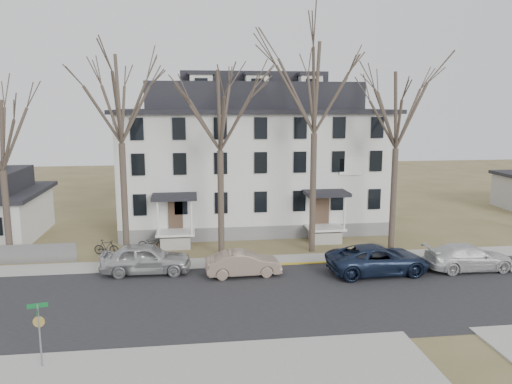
{
  "coord_description": "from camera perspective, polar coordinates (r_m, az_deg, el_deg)",
  "views": [
    {
      "loc": [
        -6.77,
        -21.43,
        9.63
      ],
      "look_at": [
        -2.84,
        9.0,
        4.22
      ],
      "focal_mm": 35.0,
      "sensor_mm": 36.0,
      "label": 1
    }
  ],
  "objects": [
    {
      "name": "car_white",
      "position": [
        32.0,
        23.13,
        -6.94
      ],
      "size": [
        5.17,
        2.11,
        1.5
      ],
      "primitive_type": "imported",
      "rotation": [
        0.0,
        0.0,
        1.57
      ],
      "color": "silver",
      "rests_on": "ground"
    },
    {
      "name": "car_navy",
      "position": [
        29.72,
        13.77,
        -7.55
      ],
      "size": [
        5.98,
        2.97,
        1.63
      ],
      "primitive_type": "imported",
      "rotation": [
        0.0,
        0.0,
        1.62
      ],
      "color": "#172239",
      "rests_on": "ground"
    },
    {
      "name": "car_tan",
      "position": [
        28.54,
        -1.46,
        -8.23
      ],
      "size": [
        4.32,
        1.7,
        1.4
      ],
      "primitive_type": "imported",
      "rotation": [
        0.0,
        0.0,
        1.62
      ],
      "color": "gray",
      "rests_on": "ground"
    },
    {
      "name": "car_silver",
      "position": [
        29.55,
        -12.45,
        -7.49
      ],
      "size": [
        5.18,
        2.26,
        1.74
      ],
      "primitive_type": "imported",
      "rotation": [
        0.0,
        0.0,
        1.53
      ],
      "color": "#B1B1B1",
      "rests_on": "ground"
    },
    {
      "name": "main_road",
      "position": [
        26.22,
        8.32,
        -11.66
      ],
      "size": [
        120.0,
        10.0,
        0.04
      ],
      "primitive_type": "cube",
      "color": "#27272A",
      "rests_on": "ground"
    },
    {
      "name": "tree_center",
      "position": [
        32.22,
        6.77,
        12.52
      ],
      "size": [
        9.0,
        9.0,
        14.7
      ],
      "color": "#473B31",
      "rests_on": "ground"
    },
    {
      "name": "near_sidewalk_left",
      "position": [
        19.08,
        -10.71,
        -20.49
      ],
      "size": [
        20.0,
        5.0,
        0.08
      ],
      "primitive_type": "cube",
      "color": "#A09F97",
      "rests_on": "ground"
    },
    {
      "name": "bicycle_left",
      "position": [
        34.15,
        -11.83,
        -5.76
      ],
      "size": [
        1.87,
        0.75,
        0.96
      ],
      "primitive_type": "imported",
      "rotation": [
        0.0,
        0.0,
        1.51
      ],
      "color": "black",
      "rests_on": "ground"
    },
    {
      "name": "boarding_house",
      "position": [
        39.9,
        -0.45,
        3.88
      ],
      "size": [
        20.8,
        12.36,
        12.05
      ],
      "color": "slate",
      "rests_on": "ground"
    },
    {
      "name": "street_sign",
      "position": [
        20.41,
        -23.55,
        -13.79
      ],
      "size": [
        0.72,
        0.72,
        2.53
      ],
      "rotation": [
        0.0,
        0.0,
        0.21
      ],
      "color": "gray",
      "rests_on": "ground"
    },
    {
      "name": "tree_far_left",
      "position": [
        31.52,
        -15.35,
        10.95
      ],
      "size": [
        8.4,
        8.4,
        13.72
      ],
      "color": "#473B31",
      "rests_on": "ground"
    },
    {
      "name": "yellow_curb",
      "position": [
        32.33,
        14.5,
        -7.66
      ],
      "size": [
        14.0,
        0.25,
        0.06
      ],
      "primitive_type": "cube",
      "color": "gold",
      "rests_on": "ground"
    },
    {
      "name": "tree_mid_left",
      "position": [
        31.28,
        -4.17,
        9.92
      ],
      "size": [
        7.8,
        7.8,
        12.74
      ],
      "color": "#473B31",
      "rests_on": "ground"
    },
    {
      "name": "bicycle_right",
      "position": [
        33.78,
        -16.72,
        -6.13
      ],
      "size": [
        1.7,
        0.82,
        0.99
      ],
      "primitive_type": "imported",
      "rotation": [
        0.0,
        0.0,
        1.35
      ],
      "color": "black",
      "rests_on": "ground"
    },
    {
      "name": "tree_mid_right",
      "position": [
        33.93,
        15.9,
        9.58
      ],
      "size": [
        7.8,
        7.8,
        12.74
      ],
      "color": "#473B31",
      "rests_on": "ground"
    },
    {
      "name": "far_sidewalk",
      "position": [
        31.7,
        5.39,
        -7.73
      ],
      "size": [
        120.0,
        2.0,
        0.08
      ],
      "primitive_type": "cube",
      "color": "#A09F97",
      "rests_on": "ground"
    },
    {
      "name": "ground",
      "position": [
        24.45,
        9.61,
        -13.34
      ],
      "size": [
        120.0,
        120.0,
        0.0
      ],
      "primitive_type": "plane",
      "color": "olive",
      "rests_on": "ground"
    }
  ]
}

